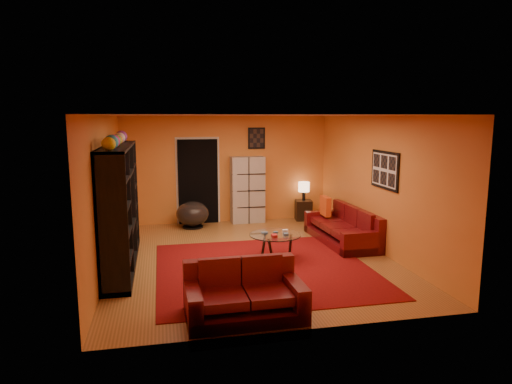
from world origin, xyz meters
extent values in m
plane|color=brown|center=(0.00, 0.00, 0.00)|extent=(6.00, 6.00, 0.00)
plane|color=white|center=(0.00, 0.00, 2.60)|extent=(6.00, 6.00, 0.00)
plane|color=orange|center=(0.00, 3.00, 1.30)|extent=(6.00, 0.00, 6.00)
plane|color=orange|center=(0.00, -3.00, 1.30)|extent=(6.00, 0.00, 6.00)
plane|color=orange|center=(-2.50, 0.00, 1.30)|extent=(0.00, 6.00, 6.00)
plane|color=orange|center=(2.50, 0.00, 1.30)|extent=(0.00, 6.00, 6.00)
cube|color=#5D0A0D|center=(0.10, -0.70, 0.01)|extent=(3.60, 3.60, 0.01)
cube|color=black|center=(-0.70, 2.96, 1.02)|extent=(0.95, 0.10, 2.04)
cube|color=black|center=(2.48, -0.30, 1.60)|extent=(0.03, 1.00, 0.70)
cube|color=black|center=(0.75, 2.98, 2.05)|extent=(0.42, 0.03, 0.52)
cube|color=black|center=(-2.27, 0.00, 1.05)|extent=(0.45, 3.00, 2.10)
imported|color=black|center=(-2.23, -0.09, 0.97)|extent=(0.87, 0.11, 0.50)
cube|color=#520A10|center=(2.05, 0.61, 0.16)|extent=(0.94, 2.16, 0.32)
cube|color=#520A10|center=(2.40, 0.62, 0.42)|extent=(0.25, 2.13, 0.85)
cube|color=#520A10|center=(2.08, -0.36, 0.31)|extent=(0.88, 0.21, 0.62)
cube|color=#520A10|center=(2.02, 1.59, 0.31)|extent=(0.88, 0.21, 0.62)
cube|color=#520A10|center=(2.03, 0.02, 0.47)|extent=(0.67, 0.59, 0.12)
cube|color=#520A10|center=(2.01, 0.61, 0.47)|extent=(0.67, 0.59, 0.12)
cube|color=#520A10|center=(1.99, 1.20, 0.47)|extent=(0.67, 0.59, 0.12)
cube|color=#520A10|center=(-0.57, -2.50, 0.16)|extent=(1.53, 0.93, 0.32)
cube|color=#520A10|center=(-0.57, -2.14, 0.42)|extent=(1.51, 0.21, 0.85)
cube|color=#520A10|center=(0.10, -2.49, 0.31)|extent=(0.20, 0.91, 0.62)
cube|color=#520A10|center=(-1.23, -2.51, 0.31)|extent=(0.20, 0.91, 0.62)
cube|color=#520A10|center=(-0.28, -2.53, 0.47)|extent=(0.57, 0.70, 0.12)
cube|color=#520A10|center=(-0.85, -2.55, 0.47)|extent=(0.57, 0.70, 0.12)
cube|color=#EC551A|center=(1.95, 1.32, 0.63)|extent=(0.12, 0.42, 0.42)
cylinder|color=silver|center=(0.41, -0.24, 0.47)|extent=(0.93, 0.93, 0.02)
cylinder|color=black|center=(0.70, -0.23, 0.23)|extent=(0.05, 0.05, 0.45)
cylinder|color=black|center=(0.26, 0.00, 0.23)|extent=(0.05, 0.05, 0.45)
cylinder|color=black|center=(0.28, -0.50, 0.23)|extent=(0.05, 0.05, 0.45)
cube|color=#B1ADA3|center=(0.49, 2.80, 0.81)|extent=(0.82, 0.39, 1.62)
cylinder|color=black|center=(-0.88, 2.50, 0.02)|extent=(0.44, 0.44, 0.03)
cylinder|color=black|center=(-0.88, 2.50, 0.10)|extent=(0.06, 0.06, 0.15)
ellipsoid|color=#423B3A|center=(-0.88, 2.50, 0.34)|extent=(0.76, 0.76, 0.57)
cube|color=black|center=(1.91, 2.75, 0.25)|extent=(0.46, 0.46, 0.50)
cylinder|color=black|center=(1.91, 2.75, 0.61)|extent=(0.08, 0.08, 0.22)
cylinder|color=#FFC48C|center=(1.91, 2.75, 0.84)|extent=(0.28, 0.28, 0.24)
camera|label=1|loc=(-1.57, -7.99, 2.58)|focal=32.00mm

